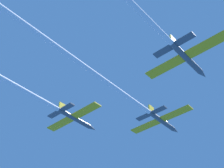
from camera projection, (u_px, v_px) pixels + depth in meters
The scene contains 2 objects.
jet_lead at pixel (104, 80), 71.94m from camera, with size 19.10×74.81×3.16m.
jet_left_wing at pixel (12, 84), 73.30m from camera, with size 19.10×66.86×3.16m.
Camera 1 is at (37.47, -64.26, -45.77)m, focal length 49.59 mm.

